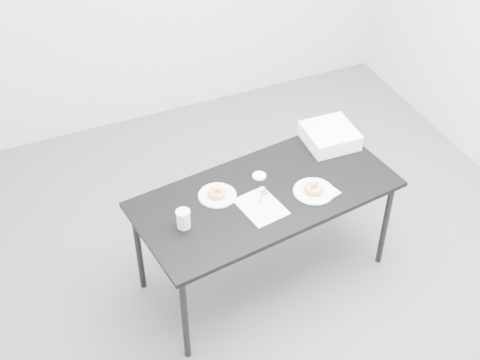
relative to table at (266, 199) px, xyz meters
name	(u,v)px	position (x,y,z in m)	size (l,w,h in m)	color
floor	(262,271)	(0.00, 0.01, -0.65)	(4.00, 4.00, 0.00)	#4F5055
table	(266,199)	(0.00, 0.00, 0.00)	(1.62, 0.92, 0.70)	black
scorecard	(261,207)	(-0.08, -0.10, 0.05)	(0.22, 0.28, 0.00)	silver
logo_patch	(264,192)	(-0.01, 0.00, 0.06)	(0.04, 0.04, 0.00)	green
pen	(262,194)	(-0.03, -0.01, 0.06)	(0.01, 0.01, 0.13)	#0E979C
napkin	(321,191)	(0.30, -0.12, 0.05)	(0.17, 0.17, 0.00)	silver
plate_near	(314,191)	(0.26, -0.11, 0.06)	(0.24, 0.24, 0.01)	white
donut_near	(314,188)	(0.26, -0.11, 0.08)	(0.11, 0.11, 0.04)	#D28142
plate_far	(217,195)	(-0.27, 0.09, 0.06)	(0.22, 0.22, 0.01)	white
donut_far	(217,193)	(-0.27, 0.09, 0.08)	(0.10, 0.10, 0.03)	#D28142
coffee_cup	(183,219)	(-0.53, -0.07, 0.11)	(0.08, 0.08, 0.11)	white
cup_lid	(259,176)	(0.02, 0.14, 0.06)	(0.08, 0.08, 0.01)	white
bakery_box	(330,136)	(0.58, 0.28, 0.10)	(0.31, 0.31, 0.10)	white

